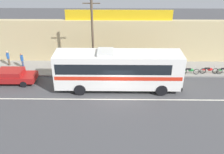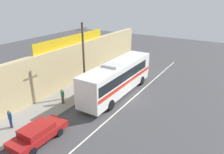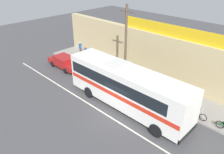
{
  "view_description": "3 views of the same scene",
  "coord_description": "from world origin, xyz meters",
  "px_view_note": "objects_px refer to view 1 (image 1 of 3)",
  "views": [
    {
      "loc": [
        -0.32,
        -18.58,
        11.74
      ],
      "look_at": [
        -0.55,
        0.84,
        1.35
      ],
      "focal_mm": 39.04,
      "sensor_mm": 36.0,
      "label": 1
    },
    {
      "loc": [
        -18.91,
        -9.68,
        10.52
      ],
      "look_at": [
        0.71,
        2.28,
        1.54
      ],
      "focal_mm": 34.74,
      "sensor_mm": 36.0,
      "label": 2
    },
    {
      "loc": [
        9.94,
        -10.7,
        11.02
      ],
      "look_at": [
        -2.56,
        2.07,
        1.58
      ],
      "focal_mm": 35.19,
      "sensor_mm": 36.0,
      "label": 3
    }
  ],
  "objects_px": {
    "intercity_bus": "(117,68)",
    "pedestrian_by_curb": "(8,57)",
    "motorcycle_red": "(209,70)",
    "motorcycle_orange": "(165,71)",
    "pedestrian_far_right": "(70,62)",
    "parked_car": "(12,76)",
    "motorcycle_green": "(190,71)",
    "utility_pole": "(93,37)",
    "pedestrian_far_left": "(22,59)"
  },
  "relations": [
    {
      "from": "intercity_bus",
      "to": "pedestrian_by_curb",
      "type": "relative_size",
      "value": 6.76
    },
    {
      "from": "motorcycle_red",
      "to": "motorcycle_orange",
      "type": "xyz_separation_m",
      "value": [
        -4.56,
        -0.22,
        0.0
      ]
    },
    {
      "from": "pedestrian_by_curb",
      "to": "pedestrian_far_right",
      "type": "bearing_deg",
      "value": -10.2
    },
    {
      "from": "motorcycle_orange",
      "to": "parked_car",
      "type": "bearing_deg",
      "value": -173.74
    },
    {
      "from": "motorcycle_green",
      "to": "motorcycle_red",
      "type": "height_order",
      "value": "same"
    },
    {
      "from": "utility_pole",
      "to": "motorcycle_green",
      "type": "xyz_separation_m",
      "value": [
        9.85,
        0.08,
        -3.59
      ]
    },
    {
      "from": "motorcycle_green",
      "to": "pedestrian_far_left",
      "type": "distance_m",
      "value": 17.78
    },
    {
      "from": "pedestrian_far_left",
      "to": "pedestrian_by_curb",
      "type": "height_order",
      "value": "pedestrian_by_curb"
    },
    {
      "from": "parked_car",
      "to": "pedestrian_far_right",
      "type": "distance_m",
      "value": 5.78
    },
    {
      "from": "intercity_bus",
      "to": "parked_car",
      "type": "height_order",
      "value": "intercity_bus"
    },
    {
      "from": "motorcycle_red",
      "to": "intercity_bus",
      "type": "bearing_deg",
      "value": -163.42
    },
    {
      "from": "intercity_bus",
      "to": "motorcycle_red",
      "type": "relative_size",
      "value": 6.01
    },
    {
      "from": "utility_pole",
      "to": "pedestrian_far_right",
      "type": "height_order",
      "value": "utility_pole"
    },
    {
      "from": "utility_pole",
      "to": "pedestrian_far_right",
      "type": "xyz_separation_m",
      "value": [
        -2.58,
        0.81,
        -3.07
      ]
    },
    {
      "from": "intercity_bus",
      "to": "pedestrian_far_left",
      "type": "distance_m",
      "value": 11.07
    },
    {
      "from": "intercity_bus",
      "to": "pedestrian_far_right",
      "type": "relative_size",
      "value": 6.98
    },
    {
      "from": "intercity_bus",
      "to": "motorcycle_red",
      "type": "distance_m",
      "value": 10.01
    },
    {
      "from": "parked_car",
      "to": "motorcycle_red",
      "type": "relative_size",
      "value": 2.39
    },
    {
      "from": "pedestrian_far_right",
      "to": "pedestrian_far_left",
      "type": "bearing_deg",
      "value": 172.12
    },
    {
      "from": "intercity_bus",
      "to": "motorcycle_orange",
      "type": "height_order",
      "value": "intercity_bus"
    },
    {
      "from": "utility_pole",
      "to": "pedestrian_far_right",
      "type": "bearing_deg",
      "value": 162.5
    },
    {
      "from": "parked_car",
      "to": "pedestrian_far_left",
      "type": "height_order",
      "value": "pedestrian_far_left"
    },
    {
      "from": "intercity_bus",
      "to": "parked_car",
      "type": "bearing_deg",
      "value": 174.67
    },
    {
      "from": "pedestrian_far_left",
      "to": "pedestrian_by_curb",
      "type": "relative_size",
      "value": 0.97
    },
    {
      "from": "intercity_bus",
      "to": "utility_pole",
      "type": "height_order",
      "value": "utility_pole"
    },
    {
      "from": "motorcycle_orange",
      "to": "pedestrian_by_curb",
      "type": "bearing_deg",
      "value": 173.06
    },
    {
      "from": "intercity_bus",
      "to": "pedestrian_by_curb",
      "type": "distance_m",
      "value": 12.84
    },
    {
      "from": "pedestrian_by_curb",
      "to": "motorcycle_orange",
      "type": "bearing_deg",
      "value": -6.94
    },
    {
      "from": "parked_car",
      "to": "motorcycle_red",
      "type": "bearing_deg",
      "value": 5.46
    },
    {
      "from": "parked_car",
      "to": "motorcycle_green",
      "type": "relative_size",
      "value": 2.36
    },
    {
      "from": "pedestrian_far_left",
      "to": "motorcycle_orange",
      "type": "bearing_deg",
      "value": -5.75
    },
    {
      "from": "motorcycle_red",
      "to": "parked_car",
      "type": "bearing_deg",
      "value": -174.54
    },
    {
      "from": "utility_pole",
      "to": "pedestrian_far_left",
      "type": "xyz_separation_m",
      "value": [
        -7.86,
        1.54,
        -3.07
      ]
    },
    {
      "from": "utility_pole",
      "to": "pedestrian_far_right",
      "type": "relative_size",
      "value": 4.77
    },
    {
      "from": "utility_pole",
      "to": "motorcycle_red",
      "type": "height_order",
      "value": "utility_pole"
    },
    {
      "from": "intercity_bus",
      "to": "pedestrian_by_curb",
      "type": "bearing_deg",
      "value": 158.69
    },
    {
      "from": "utility_pole",
      "to": "pedestrian_by_curb",
      "type": "bearing_deg",
      "value": 167.79
    },
    {
      "from": "motorcycle_green",
      "to": "motorcycle_orange",
      "type": "relative_size",
      "value": 0.97
    },
    {
      "from": "motorcycle_green",
      "to": "pedestrian_far_left",
      "type": "height_order",
      "value": "pedestrian_far_left"
    },
    {
      "from": "motorcycle_red",
      "to": "pedestrian_far_left",
      "type": "bearing_deg",
      "value": 176.22
    },
    {
      "from": "motorcycle_orange",
      "to": "pedestrian_far_left",
      "type": "height_order",
      "value": "pedestrian_far_left"
    },
    {
      "from": "utility_pole",
      "to": "motorcycle_red",
      "type": "bearing_deg",
      "value": 1.16
    },
    {
      "from": "motorcycle_red",
      "to": "motorcycle_orange",
      "type": "bearing_deg",
      "value": -177.22
    },
    {
      "from": "intercity_bus",
      "to": "pedestrian_far_right",
      "type": "height_order",
      "value": "intercity_bus"
    },
    {
      "from": "motorcycle_red",
      "to": "pedestrian_far_right",
      "type": "height_order",
      "value": "pedestrian_far_right"
    },
    {
      "from": "motorcycle_red",
      "to": "pedestrian_far_right",
      "type": "relative_size",
      "value": 1.16
    },
    {
      "from": "parked_car",
      "to": "pedestrian_far_left",
      "type": "bearing_deg",
      "value": 91.07
    },
    {
      "from": "pedestrian_by_curb",
      "to": "motorcycle_red",
      "type": "bearing_deg",
      "value": -4.88
    },
    {
      "from": "motorcycle_orange",
      "to": "pedestrian_far_right",
      "type": "relative_size",
      "value": 1.21
    },
    {
      "from": "motorcycle_green",
      "to": "pedestrian_far_right",
      "type": "bearing_deg",
      "value": 176.61
    }
  ]
}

